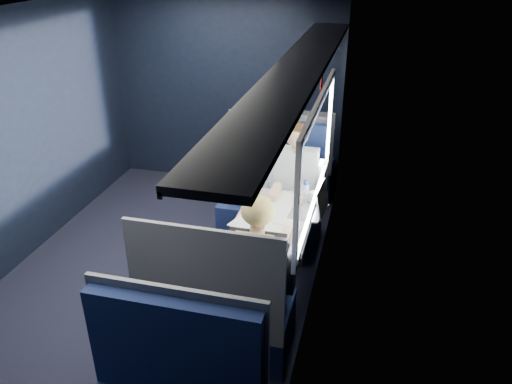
% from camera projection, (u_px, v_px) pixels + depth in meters
% --- Properties ---
extents(ground, '(2.80, 4.20, 0.01)m').
position_uv_depth(ground, '(164.00, 272.00, 4.71)').
color(ground, black).
extents(room_shell, '(3.00, 4.40, 2.40)m').
position_uv_depth(room_shell, '(151.00, 122.00, 4.03)').
color(room_shell, black).
rests_on(room_shell, ground).
extents(table, '(0.62, 1.00, 0.74)m').
position_uv_depth(table, '(271.00, 224.00, 4.18)').
color(table, '#54565E').
rests_on(table, ground).
extents(seat_bay_near, '(1.04, 0.62, 1.26)m').
position_uv_depth(seat_bay_near, '(271.00, 200.00, 5.08)').
color(seat_bay_near, '#0D173D').
rests_on(seat_bay_near, ground).
extents(seat_bay_far, '(1.04, 0.62, 1.26)m').
position_uv_depth(seat_bay_far, '(220.00, 311.00, 3.58)').
color(seat_bay_far, '#0D173D').
rests_on(seat_bay_far, ground).
extents(seat_row_front, '(1.04, 0.51, 1.16)m').
position_uv_depth(seat_row_front, '(289.00, 166.00, 5.89)').
color(seat_row_front, '#0D173D').
rests_on(seat_row_front, ground).
extents(man, '(0.53, 0.56, 1.32)m').
position_uv_depth(man, '(294.00, 184.00, 4.75)').
color(man, black).
rests_on(man, ground).
extents(woman, '(0.53, 0.56, 1.32)m').
position_uv_depth(woman, '(259.00, 267.00, 3.53)').
color(woman, black).
rests_on(woman, ground).
extents(papers, '(0.76, 0.91, 0.01)m').
position_uv_depth(papers, '(280.00, 214.00, 4.17)').
color(papers, white).
rests_on(papers, table).
extents(laptop, '(0.28, 0.36, 0.26)m').
position_uv_depth(laptop, '(314.00, 205.00, 4.17)').
color(laptop, silver).
rests_on(laptop, table).
extents(bottle_small, '(0.06, 0.06, 0.21)m').
position_uv_depth(bottle_small, '(305.00, 193.00, 4.32)').
color(bottle_small, silver).
rests_on(bottle_small, table).
extents(cup, '(0.08, 0.08, 0.10)m').
position_uv_depth(cup, '(313.00, 197.00, 4.35)').
color(cup, white).
rests_on(cup, table).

